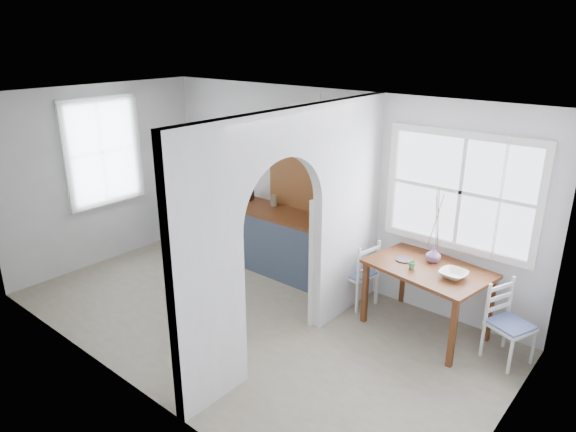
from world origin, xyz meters
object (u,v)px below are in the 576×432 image
Objects in this scene: chair_left at (357,272)px; chair_right at (511,324)px; kettle at (325,218)px; vase at (433,255)px; dining_table at (426,299)px.

chair_left reaches higher than chair_right.
chair_left is 0.80m from kettle.
vase is (0.92, 0.12, 0.46)m from chair_left.
chair_right is at bearing 99.61° from chair_left.
vase is (-0.96, 0.13, 0.47)m from chair_right.
chair_left is 3.82× the size of kettle.
dining_table is 5.66× the size of kettle.
chair_left is 1.02× the size of chair_right.
chair_right is (0.93, 0.03, 0.03)m from dining_table.
kettle is 1.47m from vase.
vase is (-0.03, 0.16, 0.49)m from dining_table.
chair_left is 1.03m from vase.
kettle is (-0.54, 0.03, 0.58)m from chair_left.
dining_table is at bearing 97.59° from chair_left.
chair_left is at bearing -172.69° from vase.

